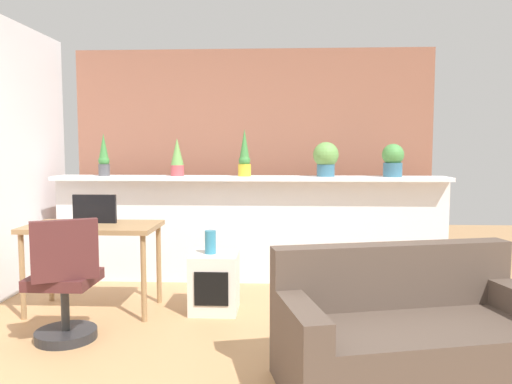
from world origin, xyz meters
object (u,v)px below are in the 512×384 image
Objects in this scene: potted_plant_3 at (326,158)px; office_chair at (65,289)px; desk at (93,234)px; potted_plant_1 at (177,157)px; couch at (411,338)px; tv_monitor at (95,209)px; potted_plant_0 at (104,157)px; potted_plant_2 at (244,156)px; potted_plant_4 at (393,160)px; side_cube_shelf at (214,282)px; vase_on_shelf at (210,242)px.

office_chair is (-2.00, -1.66, -0.91)m from potted_plant_3.
potted_plant_3 is 2.35m from desk.
couch is (1.84, -2.23, -1.02)m from potted_plant_1.
office_chair is at bearing -85.53° from desk.
tv_monitor reaches higher than office_chair.
potted_plant_0 is 1.93m from office_chair.
potted_plant_3 is at bearing 0.05° from potted_plant_2.
potted_plant_1 is 0.36× the size of desk.
potted_plant_4 is at bearing 19.21° from desk.
couch is (2.37, -1.24, -0.38)m from desk.
side_cube_shelf is (1.27, -0.93, -1.05)m from potted_plant_0.
potted_plant_0 reaches higher than vase_on_shelf.
potted_plant_0 is 3.56m from couch.
potted_plant_4 reaches higher than vase_on_shelf.
potted_plant_1 is at bearing 177.38° from potted_plant_2.
desk is 2.70m from couch.
office_chair is 4.58× the size of vase_on_shelf.
desk is at bearing -117.98° from potted_plant_1.
potted_plant_4 is at bearing 17.63° from tv_monitor.
desk is (-2.05, -0.96, -0.63)m from potted_plant_3.
potted_plant_2 is 1.42m from side_cube_shelf.
potted_plant_2 reaches higher than potted_plant_3.
tv_monitor is 0.41× the size of office_chair.
potted_plant_0 is 1.01m from tv_monitor.
desk is (-0.53, -0.99, -0.64)m from potted_plant_1.
potted_plant_2 is at bearing 38.03° from desk.
couch is (2.31, -0.53, -0.11)m from office_chair.
side_cube_shelf is 0.35m from vase_on_shelf.
desk is at bearing -160.79° from potted_plant_4.
potted_plant_2 is 0.28× the size of couch.
potted_plant_0 reaches higher than potted_plant_3.
office_chair is at bearing 167.05° from couch.
potted_plant_4 is 2.89m from tv_monitor.
potted_plant_4 is 2.06m from vase_on_shelf.
desk is 5.54× the size of vase_on_shelf.
potted_plant_2 is at bearing -179.95° from potted_plant_3.
potted_plant_3 is 2.28m from tv_monitor.
potted_plant_3 is at bearing 178.95° from potted_plant_4.
desk reaches higher than vase_on_shelf.
potted_plant_1 is 1.97× the size of vase_on_shelf.
potted_plant_2 is 1.38× the size of potted_plant_3.
side_cube_shelf is at bearing -151.59° from potted_plant_4.
potted_plant_3 is 0.21× the size of couch.
potted_plant_0 is at bearing -178.05° from potted_plant_1.
vase_on_shelf is at bearing -36.70° from potted_plant_0.
office_chair is at bearing -141.64° from vase_on_shelf.
tv_monitor reaches higher than desk.
potted_plant_4 reaches higher than office_chair.
side_cube_shelf is at bearing -101.78° from potted_plant_2.
potted_plant_0 is 1.17× the size of tv_monitor.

